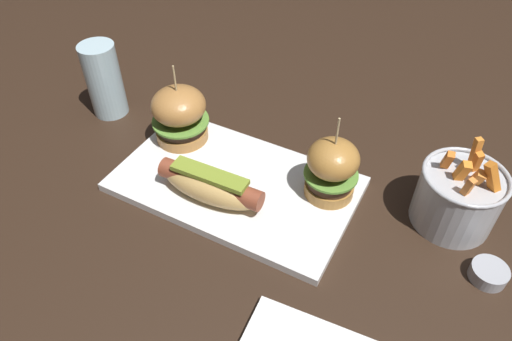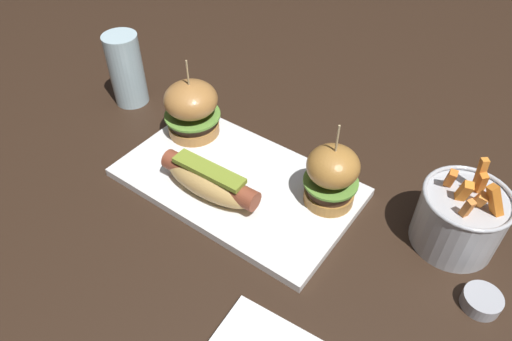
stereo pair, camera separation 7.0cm
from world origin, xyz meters
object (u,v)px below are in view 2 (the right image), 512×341
at_px(water_glass, 126,70).
at_px(sauce_ramekin, 482,300).
at_px(platter_main, 237,182).
at_px(slider_right, 332,176).
at_px(slider_left, 192,108).
at_px(hot_dog, 210,181).
at_px(fries_bucket, 460,218).

bearing_deg(water_glass, sauce_ramekin, -4.39).
xyz_separation_m(platter_main, slider_right, (0.14, 0.05, 0.06)).
bearing_deg(slider_right, slider_left, 179.11).
bearing_deg(hot_dog, fries_bucket, 23.11).
distance_m(platter_main, fries_bucket, 0.33).
distance_m(platter_main, slider_right, 0.16).
relative_size(hot_dog, slider_left, 1.18).
distance_m(platter_main, slider_left, 0.16).
xyz_separation_m(slider_right, fries_bucket, (0.18, 0.05, -0.02)).
xyz_separation_m(platter_main, sauce_ramekin, (0.38, 0.01, 0.00)).
bearing_deg(fries_bucket, hot_dog, -156.89).
xyz_separation_m(slider_right, sauce_ramekin, (0.24, -0.04, -0.05)).
height_order(fries_bucket, sauce_ramekin, fries_bucket).
bearing_deg(platter_main, water_glass, 168.22).
bearing_deg(platter_main, hot_dog, -106.53).
bearing_deg(sauce_ramekin, slider_right, 171.84).
bearing_deg(sauce_ramekin, water_glass, 175.61).
bearing_deg(water_glass, slider_right, -2.34).
bearing_deg(sauce_ramekin, hot_dog, -171.45).
bearing_deg(slider_left, sauce_ramekin, -4.32).
distance_m(hot_dog, slider_right, 0.18).
relative_size(platter_main, sauce_ramekin, 7.67).
bearing_deg(slider_right, water_glass, 177.66).
relative_size(slider_right, water_glass, 1.03).
bearing_deg(water_glass, platter_main, -11.78).
height_order(hot_dog, sauce_ramekin, hot_dog).
relative_size(slider_left, water_glass, 1.03).
xyz_separation_m(platter_main, hot_dog, (-0.01, -0.05, 0.03)).
height_order(slider_left, fries_bucket, slider_left).
relative_size(slider_right, sauce_ramekin, 2.92).
bearing_deg(fries_bucket, water_glass, -177.45).
bearing_deg(slider_left, platter_main, -20.55).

